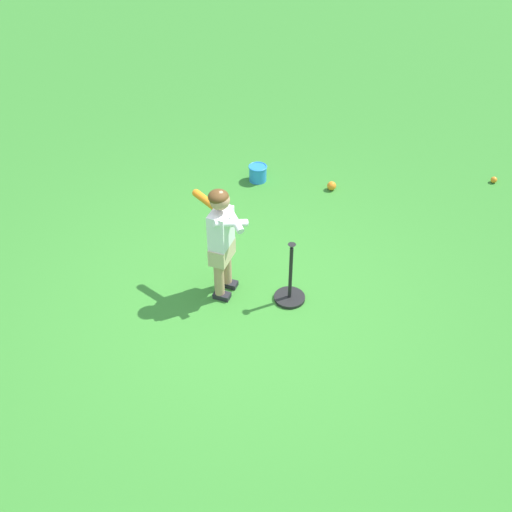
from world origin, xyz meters
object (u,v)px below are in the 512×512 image
toy_bucket (258,173)px  play_ball_by_bucket (332,186)px  batting_tee (290,290)px  play_ball_behind_batter (494,180)px  child_batter (221,234)px

toy_bucket → play_ball_by_bucket: bearing=85.5°
play_ball_by_bucket → batting_tee: bearing=-7.6°
play_ball_behind_batter → batting_tee: (2.34, -2.08, 0.07)m
child_batter → batting_tee: 0.82m
play_ball_behind_batter → batting_tee: batting_tee is taller
toy_bucket → batting_tee: bearing=17.1°
toy_bucket → child_batter: bearing=-0.1°
batting_tee → child_batter: bearing=-91.4°
child_batter → play_ball_behind_batter: child_batter is taller
child_batter → toy_bucket: bearing=179.9°
play_ball_by_bucket → batting_tee: batting_tee is taller
play_ball_behind_batter → toy_bucket: bearing=-81.8°
play_ball_by_bucket → toy_bucket: 0.86m
child_batter → play_ball_behind_batter: size_ratio=14.70×
play_ball_by_bucket → play_ball_behind_batter: bearing=103.9°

